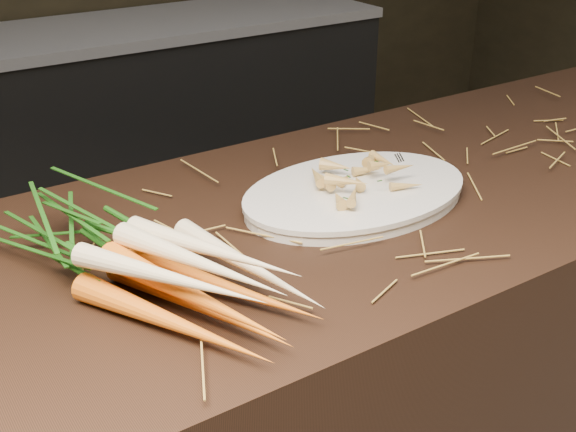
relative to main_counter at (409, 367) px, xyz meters
name	(u,v)px	position (x,y,z in m)	size (l,w,h in m)	color
main_counter	(409,367)	(0.00, 0.00, 0.00)	(2.40, 0.70, 0.90)	black
back_counter	(169,117)	(0.30, 1.88, -0.03)	(1.82, 0.62, 0.84)	black
straw_bedding	(428,173)	(0.00, 0.00, 0.46)	(1.40, 0.60, 0.02)	olive
root_veg_bunch	(111,247)	(-0.63, -0.02, 0.50)	(0.37, 0.58, 0.11)	#DC5500
serving_platter	(356,195)	(-0.18, -0.01, 0.46)	(0.42, 0.28, 0.02)	white
roasted_veg_heap	(357,177)	(-0.18, -0.01, 0.50)	(0.21, 0.15, 0.05)	#BA8A43
serving_fork	(428,174)	(-0.03, -0.03, 0.47)	(0.01, 0.16, 0.00)	silver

